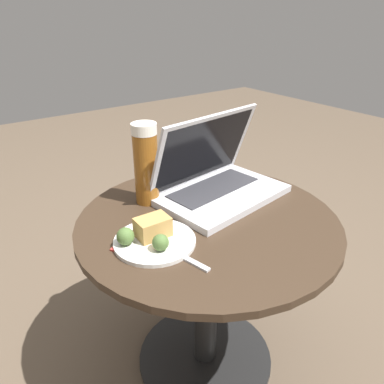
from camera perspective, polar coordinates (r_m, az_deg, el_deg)
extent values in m
plane|color=brown|center=(1.22, 1.97, -23.88)|extent=(6.00, 6.00, 0.00)
cylinder|color=black|center=(1.22, 1.98, -23.66)|extent=(0.39, 0.39, 0.01)
cylinder|color=black|center=(1.05, 2.18, -15.51)|extent=(0.06, 0.06, 0.45)
cylinder|color=#38281C|center=(0.91, 2.43, -4.51)|extent=(0.63, 0.63, 0.02)
cube|color=#B7332D|center=(0.83, -6.55, -6.95)|extent=(0.18, 0.16, 0.00)
cube|color=silver|center=(1.00, 4.62, -0.41)|extent=(0.36, 0.26, 0.02)
cube|color=#333338|center=(1.01, 3.30, 0.71)|extent=(0.27, 0.14, 0.00)
cube|color=silver|center=(1.00, 1.81, 6.50)|extent=(0.34, 0.12, 0.20)
cube|color=black|center=(1.00, 1.93, 6.41)|extent=(0.31, 0.11, 0.18)
cylinder|color=brown|center=(0.95, -6.99, 3.50)|extent=(0.06, 0.06, 0.18)
cylinder|color=white|center=(0.91, -7.35, 9.56)|extent=(0.06, 0.06, 0.03)
cylinder|color=silver|center=(0.82, -5.69, -7.47)|extent=(0.18, 0.18, 0.01)
cube|color=tan|center=(0.82, -6.17, -5.19)|extent=(0.07, 0.05, 0.04)
sphere|color=#4C6B33|center=(0.80, -10.11, -6.66)|extent=(0.04, 0.04, 0.04)
sphere|color=#4C6B33|center=(0.77, -4.81, -7.67)|extent=(0.04, 0.04, 0.04)
cube|color=silver|center=(0.77, -0.99, -10.06)|extent=(0.04, 0.12, 0.01)
cube|color=silver|center=(0.82, -5.52, -7.67)|extent=(0.03, 0.06, 0.01)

